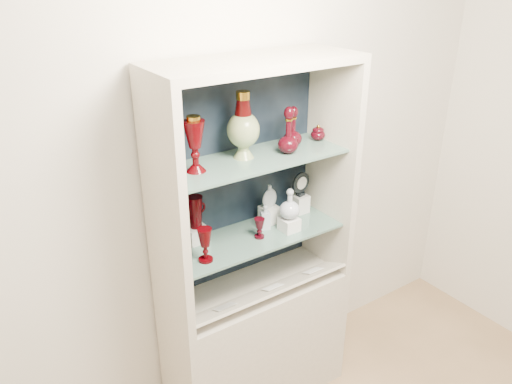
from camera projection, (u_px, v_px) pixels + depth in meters
wall_back at (232, 159)px, 2.55m from camera, size 3.50×0.02×2.80m
cabinet_base at (256, 341)px, 2.81m from camera, size 1.00×0.40×0.75m
cabinet_back_panel at (235, 175)px, 2.56m from camera, size 0.98×0.02×1.15m
cabinet_side_left at (165, 213)px, 2.17m from camera, size 0.04×0.40×1.15m
cabinet_side_right at (330, 167)px, 2.66m from camera, size 0.04×0.40×1.15m
cabinet_top_cap at (256, 63)px, 2.17m from camera, size 1.00×0.40×0.04m
shelf_lower at (254, 236)px, 2.55m from camera, size 0.92×0.34×0.01m
shelf_upper at (254, 159)px, 2.37m from camera, size 0.92×0.34×0.01m
label_ledge at (268, 291)px, 2.56m from camera, size 0.92×0.17×0.09m
label_card_0 at (225, 307)px, 2.42m from camera, size 0.10×0.06×0.03m
label_card_1 at (273, 287)px, 2.57m from camera, size 0.10×0.06×0.03m
label_card_2 at (313, 271)px, 2.70m from camera, size 0.10×0.06×0.03m
label_card_3 at (225, 306)px, 2.42m from camera, size 0.10×0.06×0.03m
pedestal_lamp_left at (171, 144)px, 2.15m from camera, size 0.13×0.13×0.26m
pedestal_lamp_right at (195, 144)px, 2.17m from camera, size 0.12×0.12×0.25m
enamel_urn at (243, 125)px, 2.31m from camera, size 0.16×0.16×0.32m
ruby_decanter_a at (289, 127)px, 2.38m from camera, size 0.11×0.11×0.26m
ruby_decanter_b at (293, 125)px, 2.48m from camera, size 0.12×0.12×0.22m
lidded_bowl at (318, 132)px, 2.59m from camera, size 0.09×0.09×0.09m
cobalt_goblet at (172, 244)px, 2.30m from camera, size 0.09×0.09×0.17m
ruby_goblet_tall at (205, 245)px, 2.29m from camera, size 0.09×0.09×0.17m
ruby_goblet_small at (259, 228)px, 2.50m from camera, size 0.07×0.07×0.11m
riser_ruby_pitcher at (196, 234)px, 2.48m from camera, size 0.10×0.10×0.08m
ruby_pitcher at (195, 212)px, 2.42m from camera, size 0.14×0.11×0.16m
clear_square_bottle at (265, 217)px, 2.58m from camera, size 0.06×0.06×0.14m
riser_flat_flask at (269, 214)px, 2.66m from camera, size 0.09×0.09×0.09m
flat_flask at (270, 196)px, 2.61m from camera, size 0.09×0.04×0.13m
riser_clear_round_decanter at (289, 224)px, 2.58m from camera, size 0.09×0.09×0.07m
clear_round_decanter at (290, 204)px, 2.53m from camera, size 0.13×0.13×0.16m
riser_cameo_medallion at (300, 204)px, 2.76m from camera, size 0.08×0.08×0.10m
cameo_medallion at (301, 184)px, 2.71m from camera, size 0.12×0.06×0.14m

